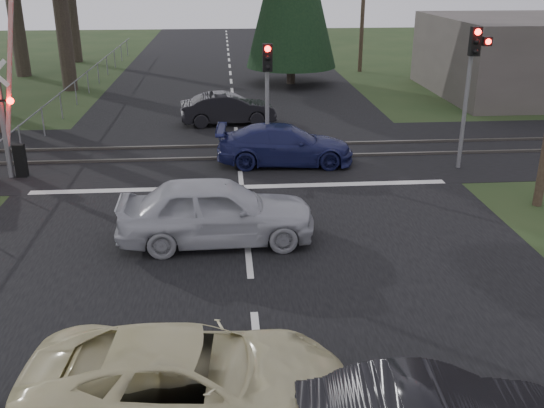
{
  "coord_description": "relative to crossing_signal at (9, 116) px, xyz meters",
  "views": [
    {
      "loc": [
        -0.48,
        -9.67,
        6.46
      ],
      "look_at": [
        0.57,
        3.41,
        1.3
      ],
      "focal_mm": 40.0,
      "sensor_mm": 36.0,
      "label": 1
    }
  ],
  "objects": [
    {
      "name": "blue_sedan",
      "position": [
        8.87,
        0.73,
        -1.37
      ],
      "size": [
        4.83,
        2.21,
        1.37
      ],
      "primitive_type": "imported",
      "rotation": [
        0.0,
        0.0,
        1.51
      ],
      "color": "#1B1F51",
      "rests_on": "ground"
    },
    {
      "name": "fence_left",
      "position": [
        -0.53,
        12.71,
        -2.06
      ],
      "size": [
        0.1,
        36.0,
        1.2
      ],
      "primitive_type": null,
      "color": "slate",
      "rests_on": "ground"
    },
    {
      "name": "silver_car",
      "position": [
        6.53,
        -5.53,
        -1.23
      ],
      "size": [
        4.9,
        2.07,
        1.65
      ],
      "primitive_type": "imported",
      "rotation": [
        0.0,
        0.0,
        1.59
      ],
      "color": "#AFB1B8",
      "rests_on": "ground"
    },
    {
      "name": "cream_coupe",
      "position": [
        6.15,
        -11.91,
        -1.38
      ],
      "size": [
        5.06,
        2.62,
        1.36
      ],
      "primitive_type": "imported",
      "rotation": [
        0.0,
        0.0,
        1.5
      ],
      "color": "beige",
      "rests_on": "ground"
    },
    {
      "name": "traffic_signal_center",
      "position": [
        8.27,
        0.89,
        0.75
      ],
      "size": [
        0.32,
        0.48,
        4.1
      ],
      "color": "slate",
      "rests_on": "ground"
    },
    {
      "name": "dark_car_far",
      "position": [
        6.97,
        6.65,
        -1.39
      ],
      "size": [
        4.2,
        1.82,
        1.34
      ],
      "primitive_type": "imported",
      "rotation": [
        0.0,
        0.0,
        1.67
      ],
      "color": "black",
      "rests_on": "ground"
    },
    {
      "name": "rail_far",
      "position": [
        7.27,
        3.01,
        -2.01
      ],
      "size": [
        120.0,
        0.12,
        0.1
      ],
      "primitive_type": "cube",
      "color": "#59544C",
      "rests_on": "ground"
    },
    {
      "name": "rail_corridor",
      "position": [
        7.27,
        2.21,
        -2.05
      ],
      "size": [
        120.0,
        8.0,
        0.01
      ],
      "primitive_type": "cube",
      "color": "black",
      "rests_on": "ground"
    },
    {
      "name": "ground",
      "position": [
        7.27,
        -9.79,
        -2.06
      ],
      "size": [
        120.0,
        120.0,
        0.0
      ],
      "primitive_type": "plane",
      "color": "#223618",
      "rests_on": "ground"
    },
    {
      "name": "traffic_signal_right",
      "position": [
        14.82,
        -0.31,
        1.26
      ],
      "size": [
        0.68,
        0.48,
        4.7
      ],
      "color": "slate",
      "rests_on": "ground"
    },
    {
      "name": "road",
      "position": [
        7.27,
        0.21,
        -2.05
      ],
      "size": [
        14.0,
        100.0,
        0.01
      ],
      "primitive_type": "cube",
      "color": "black",
      "rests_on": "ground"
    },
    {
      "name": "crossing_signal",
      "position": [
        0.0,
        0.0,
        0.0
      ],
      "size": [
        1.62,
        0.38,
        6.96
      ],
      "color": "slate",
      "rests_on": "ground"
    },
    {
      "name": "stop_line",
      "position": [
        7.27,
        -1.59,
        -2.05
      ],
      "size": [
        13.0,
        0.35,
        0.0
      ],
      "primitive_type": "cube",
      "color": "silver",
      "rests_on": "ground"
    },
    {
      "name": "rail_near",
      "position": [
        7.27,
        1.41,
        -2.01
      ],
      "size": [
        120.0,
        0.12,
        0.1
      ],
      "primitive_type": "cube",
      "color": "#59544C",
      "rests_on": "ground"
    }
  ]
}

